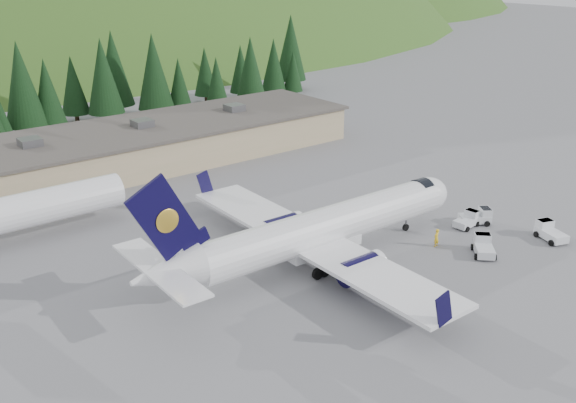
{
  "coord_description": "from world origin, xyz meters",
  "views": [
    {
      "loc": [
        -36.99,
        -40.95,
        27.34
      ],
      "look_at": [
        0.0,
        6.0,
        4.0
      ],
      "focal_mm": 40.0,
      "sensor_mm": 36.0,
      "label": 1
    }
  ],
  "objects_px": {
    "baggage_tug_d": "(483,246)",
    "ramp_worker": "(436,238)",
    "baggage_tug_c": "(549,232)",
    "terminal_building": "(110,151)",
    "baggage_tug_a": "(468,220)",
    "baggage_tug_b": "(478,217)",
    "airliner": "(319,231)"
  },
  "relations": [
    {
      "from": "baggage_tug_a",
      "to": "baggage_tug_d",
      "type": "xyz_separation_m",
      "value": [
        -4.35,
        -5.09,
        0.06
      ]
    },
    {
      "from": "baggage_tug_a",
      "to": "baggage_tug_b",
      "type": "height_order",
      "value": "baggage_tug_b"
    },
    {
      "from": "baggage_tug_a",
      "to": "terminal_building",
      "type": "xyz_separation_m",
      "value": [
        -21.95,
        41.48,
        1.9
      ]
    },
    {
      "from": "terminal_building",
      "to": "ramp_worker",
      "type": "xyz_separation_m",
      "value": [
        15.32,
        -42.67,
        -1.69
      ]
    },
    {
      "from": "baggage_tug_a",
      "to": "ramp_worker",
      "type": "height_order",
      "value": "ramp_worker"
    },
    {
      "from": "ramp_worker",
      "to": "baggage_tug_b",
      "type": "bearing_deg",
      "value": 178.68
    },
    {
      "from": "baggage_tug_a",
      "to": "terminal_building",
      "type": "height_order",
      "value": "terminal_building"
    },
    {
      "from": "airliner",
      "to": "baggage_tug_d",
      "type": "height_order",
      "value": "airliner"
    },
    {
      "from": "baggage_tug_a",
      "to": "baggage_tug_d",
      "type": "relative_size",
      "value": 0.9
    },
    {
      "from": "airliner",
      "to": "ramp_worker",
      "type": "height_order",
      "value": "airliner"
    },
    {
      "from": "baggage_tug_d",
      "to": "ramp_worker",
      "type": "distance_m",
      "value": 4.52
    },
    {
      "from": "baggage_tug_c",
      "to": "baggage_tug_b",
      "type": "bearing_deg",
      "value": 37.77
    },
    {
      "from": "baggage_tug_b",
      "to": "baggage_tug_c",
      "type": "height_order",
      "value": "baggage_tug_c"
    },
    {
      "from": "baggage_tug_a",
      "to": "airliner",
      "type": "bearing_deg",
      "value": 164.07
    },
    {
      "from": "baggage_tug_b",
      "to": "ramp_worker",
      "type": "distance_m",
      "value": 8.09
    },
    {
      "from": "airliner",
      "to": "baggage_tug_b",
      "type": "relative_size",
      "value": 9.89
    },
    {
      "from": "terminal_building",
      "to": "baggage_tug_d",
      "type": "distance_m",
      "value": 49.82
    },
    {
      "from": "airliner",
      "to": "baggage_tug_b",
      "type": "bearing_deg",
      "value": -9.71
    },
    {
      "from": "terminal_building",
      "to": "baggage_tug_d",
      "type": "relative_size",
      "value": 20.3
    },
    {
      "from": "airliner",
      "to": "terminal_building",
      "type": "height_order",
      "value": "airliner"
    },
    {
      "from": "airliner",
      "to": "baggage_tug_c",
      "type": "distance_m",
      "value": 24.38
    },
    {
      "from": "terminal_building",
      "to": "baggage_tug_d",
      "type": "bearing_deg",
      "value": -69.29
    },
    {
      "from": "airliner",
      "to": "baggage_tug_c",
      "type": "bearing_deg",
      "value": -25.01
    },
    {
      "from": "baggage_tug_c",
      "to": "terminal_building",
      "type": "relative_size",
      "value": 0.05
    },
    {
      "from": "baggage_tug_c",
      "to": "ramp_worker",
      "type": "xyz_separation_m",
      "value": [
        -10.43,
        5.98,
        0.14
      ]
    },
    {
      "from": "terminal_building",
      "to": "airliner",
      "type": "bearing_deg",
      "value": -84.05
    },
    {
      "from": "baggage_tug_b",
      "to": "baggage_tug_d",
      "type": "bearing_deg",
      "value": -105.51
    },
    {
      "from": "baggage_tug_c",
      "to": "terminal_building",
      "type": "distance_m",
      "value": 55.07
    },
    {
      "from": "baggage_tug_a",
      "to": "ramp_worker",
      "type": "xyz_separation_m",
      "value": [
        -6.63,
        -1.19,
        0.21
      ]
    },
    {
      "from": "airliner",
      "to": "ramp_worker",
      "type": "relative_size",
      "value": 19.32
    },
    {
      "from": "airliner",
      "to": "baggage_tug_d",
      "type": "relative_size",
      "value": 10.29
    },
    {
      "from": "airliner",
      "to": "baggage_tug_c",
      "type": "xyz_separation_m",
      "value": [
        21.79,
        -10.67,
        -2.39
      ]
    }
  ]
}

